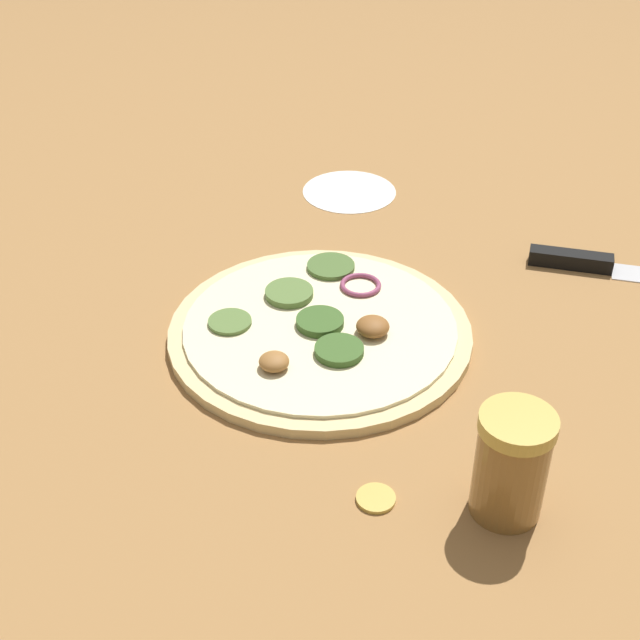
# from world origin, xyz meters

# --- Properties ---
(ground_plane) EXTENTS (3.00, 3.00, 0.00)m
(ground_plane) POSITION_xyz_m (0.00, 0.00, 0.00)
(ground_plane) COLOR #9E703F
(pizza) EXTENTS (0.31, 0.31, 0.03)m
(pizza) POSITION_xyz_m (-0.00, 0.00, 0.01)
(pizza) COLOR beige
(pizza) RESTS_ON ground_plane
(knife) EXTENTS (0.28, 0.12, 0.02)m
(knife) POSITION_xyz_m (0.22, 0.28, 0.01)
(knife) COLOR silver
(knife) RESTS_ON ground_plane
(spice_jar) EXTENTS (0.06, 0.06, 0.10)m
(spice_jar) POSITION_xyz_m (0.25, -0.12, 0.05)
(spice_jar) COLOR olive
(spice_jar) RESTS_ON ground_plane
(loose_cap) EXTENTS (0.03, 0.03, 0.01)m
(loose_cap) POSITION_xyz_m (0.16, -0.17, 0.00)
(loose_cap) COLOR gold
(loose_cap) RESTS_ON ground_plane
(flour_patch) EXTENTS (0.12, 0.12, 0.00)m
(flour_patch) POSITION_xyz_m (-0.14, 0.29, 0.00)
(flour_patch) COLOR white
(flour_patch) RESTS_ON ground_plane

